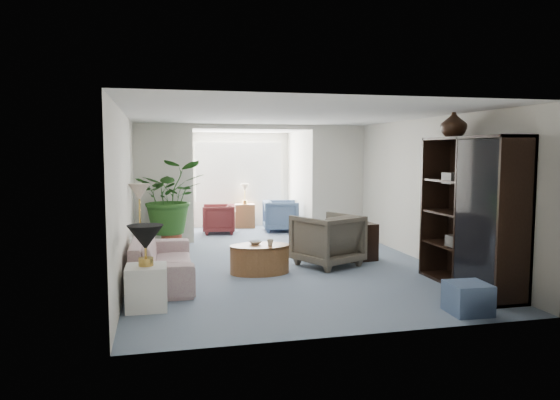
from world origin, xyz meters
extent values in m
plane|color=#7E94A6|center=(0.00, 0.00, 0.00)|extent=(6.00, 6.00, 0.00)
plane|color=#7E94A6|center=(0.00, 4.10, 0.00)|extent=(2.60, 2.60, 0.00)
cube|color=silver|center=(-1.90, 3.00, 1.25)|extent=(1.20, 0.12, 2.50)
cube|color=silver|center=(1.90, 3.00, 1.25)|extent=(1.20, 0.12, 2.50)
cube|color=silver|center=(0.00, 3.00, 2.45)|extent=(2.60, 0.12, 0.10)
cube|color=white|center=(0.00, 5.18, 1.40)|extent=(2.20, 0.02, 1.50)
cube|color=white|center=(0.00, 5.15, 1.40)|extent=(2.20, 0.02, 1.50)
cube|color=#B4A690|center=(2.46, -0.10, 1.70)|extent=(0.04, 0.50, 0.40)
imported|color=#C0B1A3|center=(-1.99, -0.19, 0.33)|extent=(0.92, 2.25, 0.65)
cube|color=white|center=(-2.19, -1.54, 0.27)|extent=(0.50, 0.50, 0.54)
cone|color=black|center=(-2.19, -1.54, 0.89)|extent=(0.44, 0.44, 0.30)
cone|color=beige|center=(-2.33, 0.95, 1.25)|extent=(0.36, 0.36, 0.28)
cylinder|color=brown|center=(-0.48, -0.01, 0.23)|extent=(1.12, 1.12, 0.45)
imported|color=beige|center=(-0.53, 0.09, 0.47)|extent=(0.23, 0.23, 0.05)
imported|color=beige|center=(-0.33, -0.11, 0.50)|extent=(0.13, 0.13, 0.10)
imported|color=#5D5549|center=(0.74, 0.27, 0.44)|extent=(1.27, 1.28, 0.88)
cube|color=black|center=(1.44, 0.57, 0.33)|extent=(0.58, 0.49, 0.65)
cube|color=black|center=(2.23, -1.58, 1.07)|extent=(0.51, 1.92, 2.14)
imported|color=black|center=(2.23, -1.08, 2.34)|extent=(0.38, 0.38, 0.40)
cube|color=slate|center=(1.55, -2.61, 0.18)|extent=(0.49, 0.49, 0.37)
cylinder|color=#AD4C32|center=(-1.78, 2.32, 0.16)|extent=(0.40, 0.40, 0.32)
imported|color=#28581E|center=(-1.78, 2.32, 1.04)|extent=(1.30, 1.13, 1.45)
imported|color=slate|center=(0.85, 4.15, 0.38)|extent=(0.92, 0.90, 0.75)
imported|color=maroon|center=(-0.65, 4.15, 0.34)|extent=(0.84, 0.82, 0.68)
cube|color=brown|center=(0.10, 4.90, 0.30)|extent=(0.54, 0.44, 0.60)
cube|color=#2A2621|center=(2.18, -2.03, 1.54)|extent=(0.30, 0.26, 0.16)
cube|color=#595754|center=(2.18, -1.24, 1.54)|extent=(0.30, 0.26, 0.16)
cube|color=black|center=(2.18, -2.15, 0.64)|extent=(0.30, 0.26, 0.16)
cube|color=#363431|center=(2.18, -1.39, 0.64)|extent=(0.30, 0.26, 0.16)
cube|color=#4C4846|center=(2.18, -1.83, 1.09)|extent=(0.30, 0.26, 0.16)
camera|label=1|loc=(-2.03, -7.99, 1.93)|focal=33.38mm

